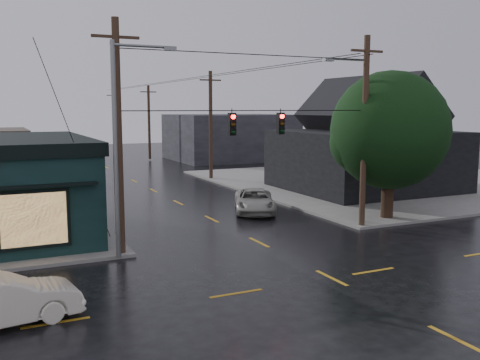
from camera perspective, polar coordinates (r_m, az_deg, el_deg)
name	(u,v)px	position (r m, az deg, el deg)	size (l,w,h in m)	color
ground_plane	(331,278)	(20.96, 9.73, -10.26)	(160.00, 160.00, 0.00)	black
sidewalk_ne	(389,181)	(48.49, 15.57, -0.10)	(28.00, 28.00, 0.15)	slate
ne_building	(366,133)	(42.61, 13.31, 4.87)	(12.60, 11.60, 8.75)	black
corner_tree	(390,131)	(31.56, 15.69, 5.10)	(6.72, 6.72, 8.38)	black
utility_pole_nw	(122,256)	(24.19, -12.46, -7.89)	(2.00, 0.32, 10.15)	#342617
utility_pole_ne	(361,227)	(29.76, 12.83, -4.96)	(2.00, 0.32, 10.15)	#342617
utility_pole_far_a	(211,180)	(48.23, -3.10, 0.04)	(2.00, 0.32, 9.65)	#342617
utility_pole_far_b	(150,160)	(67.06, -9.59, 2.10)	(2.00, 0.32, 9.15)	#342617
utility_pole_far_c	(115,149)	(86.42, -13.21, 3.24)	(2.00, 0.32, 9.15)	#342617
span_signal_assembly	(257,123)	(25.58, 1.79, 6.07)	(13.00, 0.48, 1.23)	black
streetlight_nw	(119,261)	(23.47, -12.79, -8.38)	(5.40, 0.30, 9.15)	slate
streetlight_ne	(361,224)	(30.59, 12.76, -4.61)	(5.40, 0.30, 9.15)	slate
bg_building_east	(230,137)	(67.27, -1.10, 4.62)	(14.00, 12.00, 5.60)	#232328
suv_silver	(255,201)	(33.11, 1.56, -2.25)	(2.34, 5.08, 1.41)	gray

